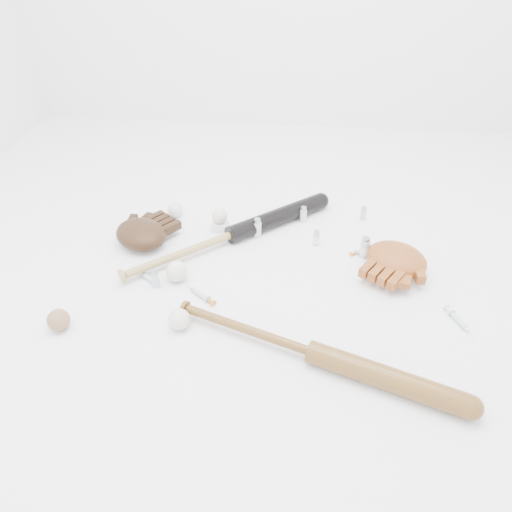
# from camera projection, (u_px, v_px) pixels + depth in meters

# --- Properties ---
(bat_dark) EXTENTS (0.82, 0.71, 0.07)m
(bat_dark) POSITION_uv_depth(u_px,v_px,m) (231.00, 235.00, 2.04)
(bat_dark) COLOR black
(bat_dark) RESTS_ON ground
(bat_wood) EXTENTS (0.95, 0.40, 0.07)m
(bat_wood) POSITION_uv_depth(u_px,v_px,m) (312.00, 352.00, 1.53)
(bat_wood) COLOR brown
(bat_wood) RESTS_ON ground
(glove_dark) EXTENTS (0.37, 0.37, 0.10)m
(glove_dark) POSITION_uv_depth(u_px,v_px,m) (141.00, 234.00, 2.02)
(glove_dark) COLOR black
(glove_dark) RESTS_ON ground
(glove_tan) EXTENTS (0.38, 0.38, 0.10)m
(glove_tan) POSITION_uv_depth(u_px,v_px,m) (396.00, 259.00, 1.89)
(glove_tan) COLOR brown
(glove_tan) RESTS_ON ground
(trading_card) EXTENTS (0.09, 0.11, 0.01)m
(trading_card) POSITION_uv_depth(u_px,v_px,m) (148.00, 223.00, 2.17)
(trading_card) COLOR gold
(trading_card) RESTS_ON ground
(pedestal) EXTENTS (0.07, 0.07, 0.04)m
(pedestal) POSITION_uv_depth(u_px,v_px,m) (220.00, 226.00, 2.13)
(pedestal) COLOR white
(pedestal) RESTS_ON ground
(baseball_on_pedestal) EXTENTS (0.07, 0.07, 0.07)m
(baseball_on_pedestal) POSITION_uv_depth(u_px,v_px,m) (220.00, 216.00, 2.10)
(baseball_on_pedestal) COLOR silver
(baseball_on_pedestal) RESTS_ON pedestal
(baseball_left) EXTENTS (0.08, 0.08, 0.08)m
(baseball_left) POSITION_uv_depth(u_px,v_px,m) (177.00, 271.00, 1.84)
(baseball_left) COLOR silver
(baseball_left) RESTS_ON ground
(baseball_upper) EXTENTS (0.07, 0.07, 0.07)m
(baseball_upper) POSITION_uv_depth(u_px,v_px,m) (175.00, 210.00, 2.20)
(baseball_upper) COLOR silver
(baseball_upper) RESTS_ON ground
(baseball_mid) EXTENTS (0.07, 0.07, 0.07)m
(baseball_mid) POSITION_uv_depth(u_px,v_px,m) (179.00, 319.00, 1.64)
(baseball_mid) COLOR silver
(baseball_mid) RESTS_ON ground
(baseball_aged) EXTENTS (0.07, 0.07, 0.07)m
(baseball_aged) POSITION_uv_depth(u_px,v_px,m) (59.00, 320.00, 1.64)
(baseball_aged) COLOR olive
(baseball_aged) RESTS_ON ground
(syringe_0) EXTENTS (0.15, 0.13, 0.02)m
(syringe_0) POSITION_uv_depth(u_px,v_px,m) (149.00, 278.00, 1.85)
(syringe_0) COLOR #ADBCC6
(syringe_0) RESTS_ON ground
(syringe_1) EXTENTS (0.15, 0.12, 0.02)m
(syringe_1) POSITION_uv_depth(u_px,v_px,m) (201.00, 295.00, 1.78)
(syringe_1) COLOR #ADBCC6
(syringe_1) RESTS_ON ground
(syringe_2) EXTENTS (0.13, 0.09, 0.02)m
(syringe_2) POSITION_uv_depth(u_px,v_px,m) (363.00, 251.00, 2.00)
(syringe_2) COLOR #ADBCC6
(syringe_2) RESTS_ON ground
(syringe_3) EXTENTS (0.09, 0.16, 0.02)m
(syringe_3) POSITION_uv_depth(u_px,v_px,m) (459.00, 320.00, 1.67)
(syringe_3) COLOR #ADBCC6
(syringe_3) RESTS_ON ground
(vial_0) EXTENTS (0.03, 0.03, 0.07)m
(vial_0) POSITION_uv_depth(u_px,v_px,m) (316.00, 238.00, 2.03)
(vial_0) COLOR #B1BBC3
(vial_0) RESTS_ON ground
(vial_1) EXTENTS (0.03, 0.03, 0.07)m
(vial_1) POSITION_uv_depth(u_px,v_px,m) (303.00, 214.00, 2.17)
(vial_1) COLOR #B1BBC3
(vial_1) RESTS_ON ground
(vial_2) EXTENTS (0.03, 0.03, 0.08)m
(vial_2) POSITION_uv_depth(u_px,v_px,m) (257.00, 228.00, 2.07)
(vial_2) COLOR #B1BBC3
(vial_2) RESTS_ON ground
(vial_3) EXTENTS (0.04, 0.04, 0.09)m
(vial_3) POSITION_uv_depth(u_px,v_px,m) (365.00, 247.00, 1.96)
(vial_3) COLOR #B1BBC3
(vial_3) RESTS_ON ground
(vial_4) EXTENTS (0.03, 0.03, 0.07)m
(vial_4) POSITION_uv_depth(u_px,v_px,m) (155.00, 278.00, 1.81)
(vial_4) COLOR #B1BBC3
(vial_4) RESTS_ON ground
(vial_5) EXTENTS (0.02, 0.02, 0.06)m
(vial_5) POSITION_uv_depth(u_px,v_px,m) (363.00, 213.00, 2.18)
(vial_5) COLOR #B1BBC3
(vial_5) RESTS_ON ground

